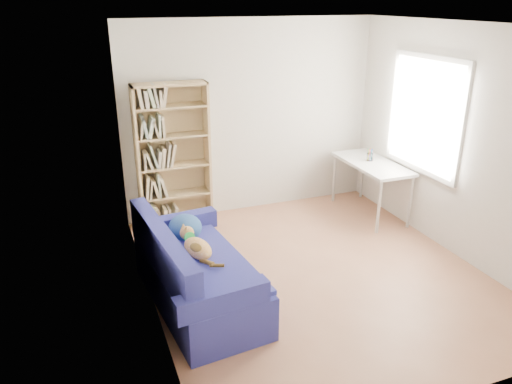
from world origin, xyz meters
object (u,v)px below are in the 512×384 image
desk (372,167)px  pen_cup (370,156)px  sofa (194,273)px  bookshelf (174,162)px

desk → pen_cup: pen_cup is taller
sofa → bookshelf: 2.01m
sofa → pen_cup: size_ratio=10.55×
bookshelf → pen_cup: size_ratio=10.81×
desk → sofa: bearing=-155.4°
bookshelf → desk: bookshelf is taller
pen_cup → desk: bearing=-98.0°
bookshelf → desk: (2.57, -0.64, -0.18)m
sofa → pen_cup: bearing=19.6°
bookshelf → pen_cup: (2.58, -0.56, -0.04)m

